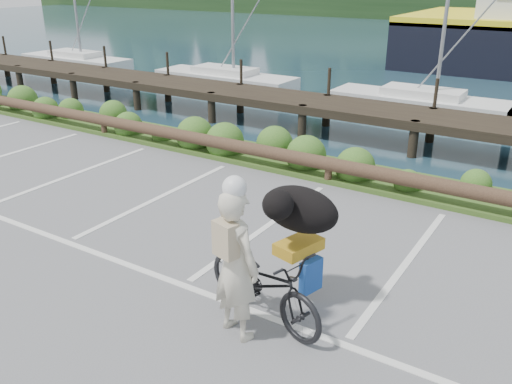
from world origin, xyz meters
TOP-DOWN VIEW (x-y plane):
  - ground at (0.00, 0.00)m, footprint 72.00×72.00m
  - vegetation_strip at (0.00, 5.30)m, footprint 34.00×1.60m
  - log_rail at (0.00, 4.60)m, footprint 32.00×0.30m
  - bicycle at (1.43, -0.43)m, footprint 2.18×1.23m
  - cyclist at (1.30, -0.90)m, footprint 0.83×0.65m
  - dog at (1.60, 0.21)m, footprint 0.81×1.20m

SIDE VIEW (x-z plane):
  - ground at x=0.00m, z-range 0.00..0.00m
  - log_rail at x=0.00m, z-range -0.30..0.30m
  - vegetation_strip at x=0.00m, z-range 0.00..0.10m
  - bicycle at x=1.43m, z-range 0.00..1.08m
  - cyclist at x=1.30m, z-range 0.00..2.00m
  - dog at x=1.60m, z-range 1.08..1.72m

